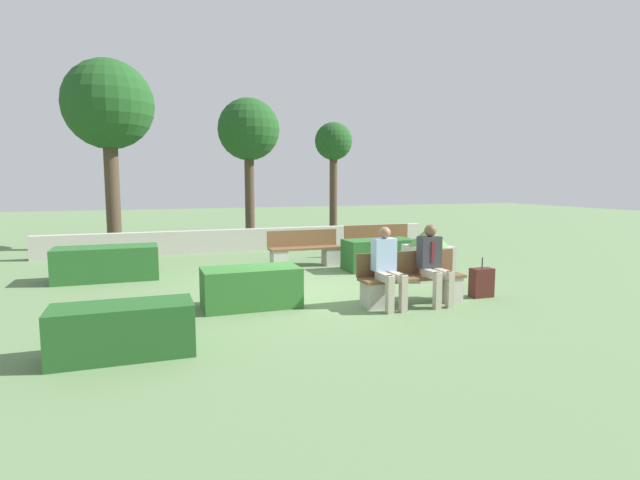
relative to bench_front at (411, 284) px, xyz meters
The scene contains 16 objects.
ground_plane 2.10m from the bench_front, 129.15° to the left, with size 60.00×60.00×0.00m, color #607F51.
perimeter_wall 7.57m from the bench_front, 99.96° to the left, with size 11.73×0.30×0.65m.
bench_front is the anchor object (origin of this frame).
bench_left_side 4.24m from the bench_front, 97.73° to the left, with size 1.80×0.49×0.88m.
bench_right_side 5.30m from the bench_front, 69.50° to the left, with size 1.95×0.49×0.88m.
person_seated_man 0.55m from the bench_front, 23.07° to the right, with size 0.38×0.64×1.36m.
person_seated_woman 0.69m from the bench_front, 165.15° to the right, with size 0.38×0.64×1.35m.
hedge_block_near_left 6.45m from the bench_front, 141.84° to the left, with size 2.08×0.90×0.71m.
hedge_block_near_right 4.72m from the bench_front, 166.14° to the right, with size 1.64×0.69×0.63m.
hedge_block_mid_left 2.74m from the bench_front, 165.50° to the left, with size 1.60×0.81×0.67m.
hedge_block_mid_right 3.28m from the bench_front, 73.43° to the left, with size 1.65×0.79×0.72m.
planter_corner_left 2.32m from the bench_front, 51.33° to the left, with size 0.86×0.86×1.12m.
suitcase 1.44m from the bench_front, ahead, with size 0.41×0.22×0.73m.
tree_leftmost 11.16m from the bench_front, 119.52° to the left, with size 2.66×2.66×5.70m.
tree_center_left 9.65m from the bench_front, 95.94° to the left, with size 2.01×2.01×4.78m.
tree_center_right 9.51m from the bench_front, 77.41° to the left, with size 1.29×1.29×4.10m.
Camera 1 is at (-3.00, -9.01, 2.10)m, focal length 28.00 mm.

